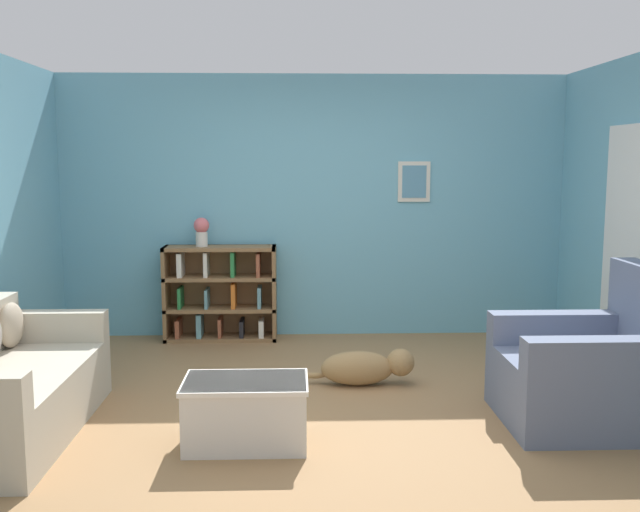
% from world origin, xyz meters
% --- Properties ---
extents(ground_plane, '(14.00, 14.00, 0.00)m').
position_xyz_m(ground_plane, '(0.00, 0.00, 0.00)').
color(ground_plane, '#997047').
extents(wall_back, '(5.60, 0.13, 2.60)m').
position_xyz_m(wall_back, '(0.00, 2.25, 1.30)').
color(wall_back, '#6BADC6').
rests_on(wall_back, ground_plane).
extents(couch, '(0.83, 1.74, 0.78)m').
position_xyz_m(couch, '(-2.08, -0.41, 0.31)').
color(couch, '#B7AD99').
rests_on(couch, ground_plane).
extents(bookshelf, '(1.10, 0.32, 0.93)m').
position_xyz_m(bookshelf, '(-0.93, 2.04, 0.46)').
color(bookshelf, olive).
rests_on(bookshelf, ground_plane).
extents(recliner_chair, '(1.07, 0.94, 1.06)m').
position_xyz_m(recliner_chair, '(1.82, -0.32, 0.36)').
color(recliner_chair, slate).
rests_on(recliner_chair, ground_plane).
extents(coffee_table, '(0.77, 0.48, 0.42)m').
position_xyz_m(coffee_table, '(-0.50, -0.62, 0.22)').
color(coffee_table, silver).
rests_on(coffee_table, ground_plane).
extents(dog, '(0.89, 0.25, 0.29)m').
position_xyz_m(dog, '(0.37, 0.53, 0.15)').
color(dog, '#9E7A4C').
rests_on(dog, ground_plane).
extents(vase, '(0.15, 0.15, 0.28)m').
position_xyz_m(vase, '(-1.10, 2.02, 1.09)').
color(vase, silver).
rests_on(vase, bookshelf).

